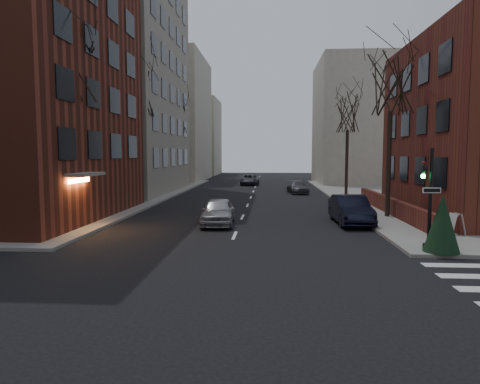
{
  "coord_description": "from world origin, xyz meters",
  "views": [
    {
      "loc": [
        1.66,
        -8.24,
        3.93
      ],
      "look_at": [
        0.18,
        13.17,
        2.0
      ],
      "focal_mm": 32.0,
      "sensor_mm": 36.0,
      "label": 1
    }
  ],
  "objects_px": {
    "tree_left_a": "(70,67)",
    "tree_right_a": "(391,84)",
    "tree_right_b": "(348,114)",
    "traffic_signal": "(428,205)",
    "tree_left_b": "(140,91)",
    "evergreen_shrub": "(442,223)",
    "car_lane_gray": "(298,187)",
    "tree_left_c": "(177,117)",
    "streetlamp_far": "(186,151)",
    "sandwich_board": "(456,224)",
    "car_lane_silver": "(218,212)",
    "streetlamp_near": "(132,149)",
    "car_lane_far": "(250,180)",
    "parked_sedan": "(351,210)"
  },
  "relations": [
    {
      "from": "tree_right_b",
      "to": "streetlamp_near",
      "type": "height_order",
      "value": "tree_right_b"
    },
    {
      "from": "tree_left_c",
      "to": "car_lane_far",
      "type": "bearing_deg",
      "value": 33.44
    },
    {
      "from": "tree_right_b",
      "to": "traffic_signal",
      "type": "bearing_deg",
      "value": -92.15
    },
    {
      "from": "tree_right_b",
      "to": "streetlamp_near",
      "type": "xyz_separation_m",
      "value": [
        -17.0,
        -10.0,
        -3.35
      ]
    },
    {
      "from": "tree_right_b",
      "to": "car_lane_gray",
      "type": "xyz_separation_m",
      "value": [
        -4.34,
        2.27,
        -6.97
      ]
    },
    {
      "from": "tree_right_b",
      "to": "tree_left_c",
      "type": "bearing_deg",
      "value": 155.56
    },
    {
      "from": "sandwich_board",
      "to": "evergreen_shrub",
      "type": "height_order",
      "value": "evergreen_shrub"
    },
    {
      "from": "tree_left_a",
      "to": "evergreen_shrub",
      "type": "distance_m",
      "value": 19.35
    },
    {
      "from": "car_lane_silver",
      "to": "car_lane_far",
      "type": "height_order",
      "value": "car_lane_silver"
    },
    {
      "from": "traffic_signal",
      "to": "car_lane_far",
      "type": "height_order",
      "value": "traffic_signal"
    },
    {
      "from": "streetlamp_near",
      "to": "tree_right_a",
      "type": "bearing_deg",
      "value": -13.24
    },
    {
      "from": "sandwich_board",
      "to": "tree_left_a",
      "type": "bearing_deg",
      "value": 166.14
    },
    {
      "from": "tree_right_a",
      "to": "tree_right_b",
      "type": "bearing_deg",
      "value": 90.0
    },
    {
      "from": "tree_left_a",
      "to": "car_lane_gray",
      "type": "relative_size",
      "value": 2.41
    },
    {
      "from": "tree_left_b",
      "to": "parked_sedan",
      "type": "relative_size",
      "value": 2.21
    },
    {
      "from": "tree_right_a",
      "to": "evergreen_shrub",
      "type": "bearing_deg",
      "value": -93.02
    },
    {
      "from": "car_lane_silver",
      "to": "evergreen_shrub",
      "type": "bearing_deg",
      "value": -37.14
    },
    {
      "from": "traffic_signal",
      "to": "tree_left_b",
      "type": "bearing_deg",
      "value": 134.54
    },
    {
      "from": "tree_right_b",
      "to": "streetlamp_near",
      "type": "relative_size",
      "value": 1.46
    },
    {
      "from": "tree_left_a",
      "to": "tree_left_b",
      "type": "bearing_deg",
      "value": 90.0
    },
    {
      "from": "tree_right_a",
      "to": "parked_sedan",
      "type": "relative_size",
      "value": 1.99
    },
    {
      "from": "tree_left_c",
      "to": "streetlamp_far",
      "type": "height_order",
      "value": "tree_left_c"
    },
    {
      "from": "evergreen_shrub",
      "to": "car_lane_gray",
      "type": "bearing_deg",
      "value": 98.47
    },
    {
      "from": "traffic_signal",
      "to": "streetlamp_far",
      "type": "xyz_separation_m",
      "value": [
        -16.14,
        33.01,
        2.33
      ]
    },
    {
      "from": "traffic_signal",
      "to": "streetlamp_near",
      "type": "bearing_deg",
      "value": 141.13
    },
    {
      "from": "tree_left_a",
      "to": "car_lane_gray",
      "type": "xyz_separation_m",
      "value": [
        13.26,
        20.27,
        -7.85
      ]
    },
    {
      "from": "tree_left_b",
      "to": "car_lane_silver",
      "type": "height_order",
      "value": "tree_left_b"
    },
    {
      "from": "tree_left_b",
      "to": "streetlamp_near",
      "type": "bearing_deg",
      "value": -81.47
    },
    {
      "from": "tree_left_a",
      "to": "streetlamp_near",
      "type": "height_order",
      "value": "tree_left_a"
    },
    {
      "from": "parked_sedan",
      "to": "evergreen_shrub",
      "type": "height_order",
      "value": "evergreen_shrub"
    },
    {
      "from": "car_lane_far",
      "to": "tree_left_c",
      "type": "bearing_deg",
      "value": -145.2
    },
    {
      "from": "tree_left_a",
      "to": "streetlamp_far",
      "type": "bearing_deg",
      "value": 88.77
    },
    {
      "from": "streetlamp_far",
      "to": "tree_right_b",
      "type": "bearing_deg",
      "value": -30.47
    },
    {
      "from": "tree_left_c",
      "to": "tree_left_a",
      "type": "bearing_deg",
      "value": -90.0
    },
    {
      "from": "streetlamp_near",
      "to": "car_lane_gray",
      "type": "distance_m",
      "value": 18.0
    },
    {
      "from": "tree_left_a",
      "to": "tree_right_a",
      "type": "height_order",
      "value": "tree_left_a"
    },
    {
      "from": "sandwich_board",
      "to": "tree_left_c",
      "type": "bearing_deg",
      "value": 116.09
    },
    {
      "from": "parked_sedan",
      "to": "car_lane_far",
      "type": "relative_size",
      "value": 1.02
    },
    {
      "from": "streetlamp_near",
      "to": "car_lane_gray",
      "type": "relative_size",
      "value": 1.48
    },
    {
      "from": "car_lane_silver",
      "to": "sandwich_board",
      "type": "distance_m",
      "value": 11.91
    },
    {
      "from": "car_lane_silver",
      "to": "car_lane_far",
      "type": "bearing_deg",
      "value": 86.94
    },
    {
      "from": "tree_left_a",
      "to": "car_lane_silver",
      "type": "height_order",
      "value": "tree_left_a"
    },
    {
      "from": "traffic_signal",
      "to": "tree_left_b",
      "type": "relative_size",
      "value": 0.37
    },
    {
      "from": "streetlamp_far",
      "to": "car_lane_far",
      "type": "xyz_separation_m",
      "value": [
        7.4,
        3.28,
        -3.58
      ]
    },
    {
      "from": "streetlamp_near",
      "to": "traffic_signal",
      "type": "bearing_deg",
      "value": -38.87
    },
    {
      "from": "tree_left_b",
      "to": "streetlamp_near",
      "type": "relative_size",
      "value": 1.72
    },
    {
      "from": "traffic_signal",
      "to": "sandwich_board",
      "type": "height_order",
      "value": "traffic_signal"
    },
    {
      "from": "car_lane_far",
      "to": "tree_left_a",
      "type": "bearing_deg",
      "value": -102.99
    },
    {
      "from": "traffic_signal",
      "to": "sandwich_board",
      "type": "relative_size",
      "value": 3.94
    },
    {
      "from": "tree_left_a",
      "to": "parked_sedan",
      "type": "bearing_deg",
      "value": 6.97
    }
  ]
}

